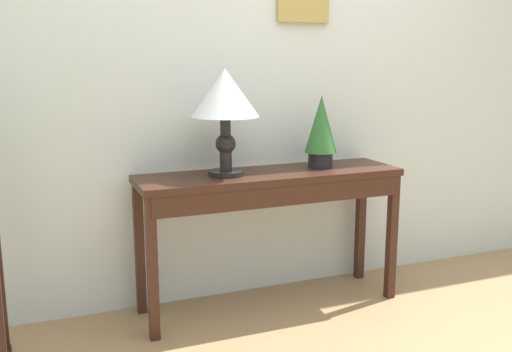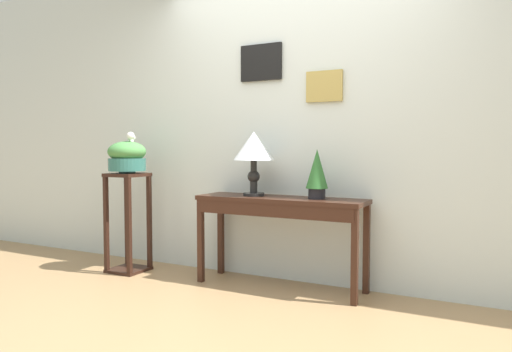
% 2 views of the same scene
% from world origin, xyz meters
% --- Properties ---
extents(ground_plane, '(12.00, 12.00, 0.01)m').
position_xyz_m(ground_plane, '(0.00, 0.00, -0.00)').
color(ground_plane, '#9E7A51').
extents(back_wall_with_art, '(9.00, 0.13, 2.80)m').
position_xyz_m(back_wall_with_art, '(-0.00, 1.35, 1.40)').
color(back_wall_with_art, silver).
rests_on(back_wall_with_art, ground).
extents(console_table, '(1.36, 0.38, 0.72)m').
position_xyz_m(console_table, '(-0.05, 1.04, 0.62)').
color(console_table, '#381E14').
rests_on(console_table, ground).
extents(table_lamp, '(0.33, 0.33, 0.52)m').
position_xyz_m(table_lamp, '(-0.29, 1.07, 1.10)').
color(table_lamp, black).
rests_on(table_lamp, console_table).
extents(potted_plant_on_console, '(0.17, 0.17, 0.38)m').
position_xyz_m(potted_plant_on_console, '(0.25, 1.09, 0.93)').
color(potted_plant_on_console, black).
rests_on(potted_plant_on_console, console_table).
extents(pedestal_stand_left, '(0.31, 0.31, 0.89)m').
position_xyz_m(pedestal_stand_left, '(-1.47, 0.90, 0.44)').
color(pedestal_stand_left, black).
rests_on(pedestal_stand_left, ground).
extents(planter_bowl_wide, '(0.33, 0.33, 0.36)m').
position_xyz_m(planter_bowl_wide, '(-1.47, 0.90, 1.04)').
color(planter_bowl_wide, '#2D665B').
rests_on(planter_bowl_wide, pedestal_stand_left).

